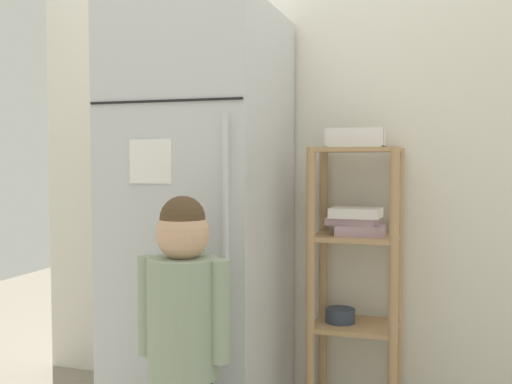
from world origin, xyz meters
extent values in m
cube|color=silver|center=(0.00, 0.39, 1.07)|extent=(2.41, 0.03, 2.14)
cube|color=silver|center=(-0.22, 0.02, 0.82)|extent=(0.59, 0.67, 1.64)
cube|color=black|center=(-0.22, -0.32, 1.26)|extent=(0.57, 0.01, 0.01)
cylinder|color=silver|center=(0.02, -0.34, 0.96)|extent=(0.02, 0.02, 0.49)
cube|color=white|center=(-0.27, -0.32, 1.05)|extent=(0.16, 0.01, 0.15)
cube|color=#62E042|center=(-0.17, -0.32, 0.84)|extent=(0.04, 0.02, 0.03)
cube|color=red|center=(-0.03, -0.32, 0.54)|extent=(0.04, 0.02, 0.04)
cube|color=blue|center=(-0.20, -0.32, 0.47)|extent=(0.03, 0.02, 0.03)
cube|color=#C515F2|center=(-0.04, -0.32, 0.58)|extent=(0.03, 0.01, 0.03)
cylinder|color=gray|center=(-0.06, -0.52, 0.57)|extent=(0.22, 0.22, 0.37)
sphere|color=gray|center=(-0.06, -0.45, 0.75)|extent=(0.10, 0.10, 0.10)
sphere|color=tan|center=(-0.06, -0.52, 0.83)|extent=(0.17, 0.17, 0.17)
sphere|color=#4C3823|center=(-0.06, -0.52, 0.88)|extent=(0.14, 0.14, 0.14)
cylinder|color=gray|center=(-0.18, -0.52, 0.60)|extent=(0.06, 0.06, 0.31)
cylinder|color=gray|center=(0.06, -0.52, 0.60)|extent=(0.06, 0.06, 0.31)
cylinder|color=tan|center=(0.21, 0.08, 0.55)|extent=(0.04, 0.04, 1.11)
cylinder|color=tan|center=(0.53, 0.08, 0.55)|extent=(0.04, 0.04, 1.11)
cylinder|color=tan|center=(0.21, 0.34, 0.55)|extent=(0.04, 0.04, 1.11)
cylinder|color=tan|center=(0.53, 0.34, 0.55)|extent=(0.04, 0.04, 1.11)
cube|color=tan|center=(0.37, 0.21, 1.10)|extent=(0.34, 0.27, 0.02)
cube|color=tan|center=(0.37, 0.21, 0.75)|extent=(0.34, 0.27, 0.02)
cube|color=tan|center=(0.37, 0.21, 0.39)|extent=(0.34, 0.27, 0.02)
cube|color=#B293A3|center=(0.39, 0.21, 0.78)|extent=(0.21, 0.17, 0.04)
cube|color=#B293A3|center=(0.35, 0.22, 0.81)|extent=(0.21, 0.17, 0.03)
cube|color=white|center=(0.37, 0.20, 0.85)|extent=(0.20, 0.17, 0.04)
cylinder|color=#2D384C|center=(0.31, 0.21, 0.42)|extent=(0.12, 0.12, 0.06)
cube|color=white|center=(0.36, 0.22, 1.11)|extent=(0.23, 0.14, 0.01)
cube|color=white|center=(0.36, 0.16, 1.14)|extent=(0.23, 0.01, 0.08)
cube|color=white|center=(0.36, 0.29, 1.14)|extent=(0.23, 0.01, 0.08)
cube|color=white|center=(0.25, 0.22, 1.14)|extent=(0.01, 0.14, 0.08)
cube|color=white|center=(0.47, 0.22, 1.14)|extent=(0.01, 0.14, 0.08)
sphere|color=#B22C0D|center=(0.40, 0.21, 1.14)|extent=(0.06, 0.06, 0.06)
sphere|color=orange|center=(0.39, 0.23, 1.14)|extent=(0.07, 0.07, 0.07)
camera|label=1|loc=(0.71, -2.18, 1.05)|focal=41.78mm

